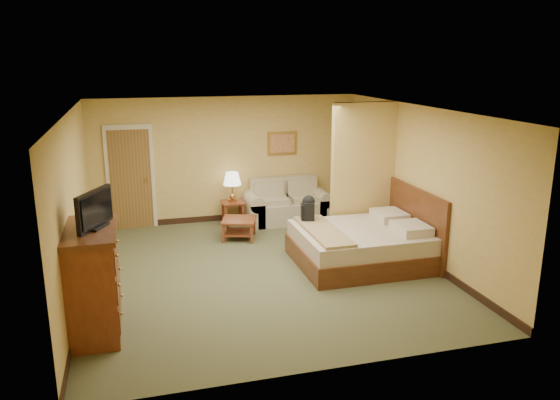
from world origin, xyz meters
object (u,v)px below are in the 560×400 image
object	(u,v)px
loveseat	(287,208)
coffee_table	(239,225)
dresser	(92,280)
bed	(367,244)

from	to	relation	value
loveseat	coffee_table	size ratio (longest dim) A/B	2.29
loveseat	dresser	xyz separation A→B (m)	(-3.67, -3.96, 0.40)
coffee_table	dresser	size ratio (longest dim) A/B	0.57
dresser	bed	distance (m)	4.49
loveseat	bed	world-z (taller)	bed
loveseat	coffee_table	bearing A→B (deg)	-143.93
loveseat	bed	distance (m)	2.75
dresser	coffee_table	bearing A→B (deg)	51.43
loveseat	coffee_table	xyz separation A→B (m)	(-1.21, -0.88, -0.01)
loveseat	coffee_table	distance (m)	1.49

